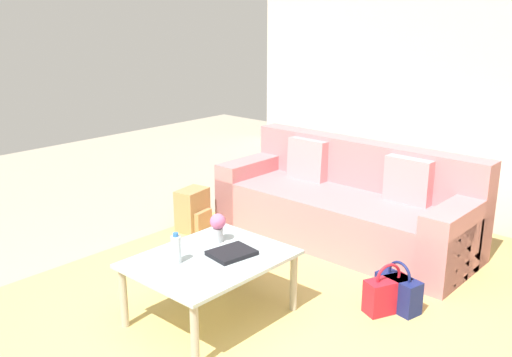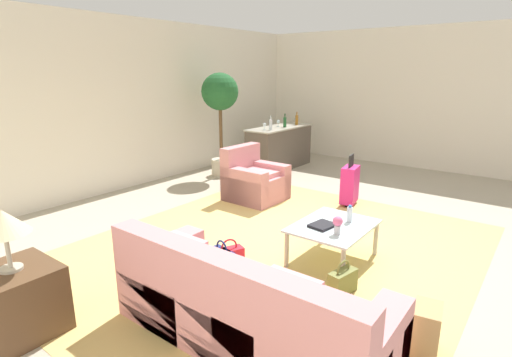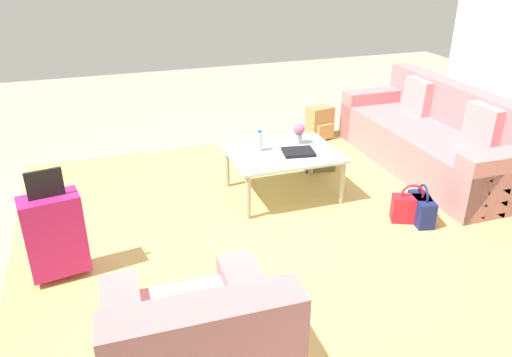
% 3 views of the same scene
% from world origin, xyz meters
% --- Properties ---
extents(ground_plane, '(12.00, 12.00, 0.00)m').
position_xyz_m(ground_plane, '(0.00, 0.00, 0.00)').
color(ground_plane, '#A89E89').
extents(area_rug, '(5.20, 4.40, 0.01)m').
position_xyz_m(area_rug, '(-0.60, 0.20, 0.00)').
color(area_rug, tan).
rests_on(area_rug, ground).
extents(couch, '(0.89, 2.32, 0.87)m').
position_xyz_m(couch, '(-2.19, -0.60, 0.30)').
color(couch, '#C67F84').
rests_on(couch, ground).
extents(coffee_table, '(1.01, 0.78, 0.45)m').
position_xyz_m(coffee_table, '(-0.40, -0.50, 0.39)').
color(coffee_table, silver).
rests_on(coffee_table, ground).
extents(water_bottle, '(0.06, 0.06, 0.20)m').
position_xyz_m(water_bottle, '(-0.20, -0.60, 0.54)').
color(water_bottle, silver).
rests_on(water_bottle, coffee_table).
extents(coffee_table_book, '(0.31, 0.27, 0.03)m').
position_xyz_m(coffee_table_book, '(-0.52, -0.42, 0.46)').
color(coffee_table_book, black).
rests_on(coffee_table_book, coffee_table).
extents(flower_vase, '(0.11, 0.11, 0.21)m').
position_xyz_m(flower_vase, '(-0.62, -0.65, 0.57)').
color(flower_vase, '#B2B7BC').
rests_on(flower_vase, coffee_table).
extents(suitcase_magenta, '(0.43, 0.28, 0.85)m').
position_xyz_m(suitcase_magenta, '(1.60, 0.20, 0.36)').
color(suitcase_magenta, '#D12375').
rests_on(suitcase_magenta, ground).
extents(handbag_red, '(0.35, 0.26, 0.36)m').
position_xyz_m(handbag_red, '(-1.27, 0.33, 0.13)').
color(handbag_red, red).
rests_on(handbag_red, ground).
extents(handbag_olive, '(0.34, 0.20, 0.36)m').
position_xyz_m(handbag_olive, '(-0.98, -0.91, 0.13)').
color(handbag_olive, olive).
rests_on(handbag_olive, ground).
extents(handbag_navy, '(0.21, 0.34, 0.36)m').
position_xyz_m(handbag_navy, '(-1.35, 0.37, 0.13)').
color(handbag_navy, navy).
rests_on(handbag_navy, ground).
extents(backpack_tan, '(0.33, 0.29, 0.40)m').
position_xyz_m(backpack_tan, '(-1.40, -1.79, 0.19)').
color(backpack_tan, tan).
rests_on(backpack_tan, ground).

